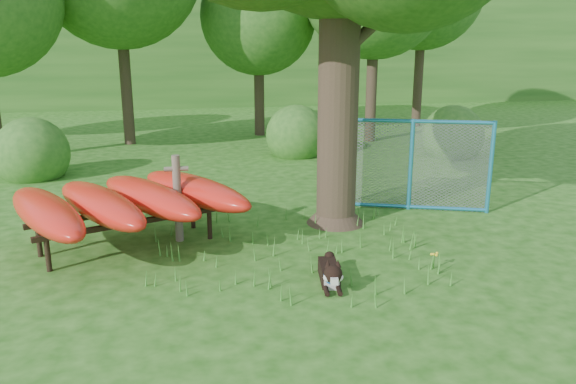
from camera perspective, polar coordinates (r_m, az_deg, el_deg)
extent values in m
plane|color=#1D5310|center=(7.95, 0.28, -9.27)|extent=(80.00, 80.00, 0.00)
cylinder|color=#33261C|center=(10.03, 5.20, 12.36)|extent=(0.76, 0.76, 5.64)
cone|color=#33261C|center=(10.45, 4.87, -1.66)|extent=(1.14, 1.14, 0.56)
cylinder|color=#33261C|center=(10.27, 9.03, 16.71)|extent=(1.55, 0.81, 1.20)
cylinder|color=brown|center=(9.54, -11.14, -0.67)|extent=(0.14, 0.14, 1.48)
cylinder|color=brown|center=(9.41, -11.30, 2.33)|extent=(0.40, 0.08, 0.08)
cylinder|color=black|center=(8.97, -23.21, -5.93)|extent=(0.10, 0.10, 0.50)
cylinder|color=black|center=(9.68, -7.97, -3.32)|extent=(0.10, 0.10, 0.50)
cylinder|color=black|center=(9.63, -23.97, -4.62)|extent=(0.10, 0.10, 0.50)
cylinder|color=black|center=(10.29, -9.64, -2.28)|extent=(0.10, 0.10, 0.50)
cube|color=black|center=(9.16, -15.40, -3.02)|extent=(2.81, 1.19, 0.08)
cube|color=black|center=(9.80, -16.67, -1.94)|extent=(2.81, 1.19, 0.08)
ellipsoid|color=red|center=(9.15, -23.35, -1.92)|extent=(1.94, 3.00, 0.48)
ellipsoid|color=red|center=(9.30, -18.52, -1.19)|extent=(2.02, 2.98, 0.48)
ellipsoid|color=red|center=(9.52, -13.89, -0.48)|extent=(2.10, 2.95, 0.48)
ellipsoid|color=red|center=(9.79, -9.49, 0.19)|extent=(2.18, 2.92, 0.48)
cube|color=black|center=(8.03, 4.18, -8.15)|extent=(0.35, 0.70, 0.23)
cube|color=silver|center=(7.77, 4.42, -9.04)|extent=(0.23, 0.17, 0.21)
sphere|color=black|center=(7.54, 4.61, -8.31)|extent=(0.25, 0.25, 0.25)
cube|color=silver|center=(7.45, 4.71, -8.93)|extent=(0.12, 0.15, 0.09)
sphere|color=silver|center=(7.53, 4.03, -8.65)|extent=(0.12, 0.12, 0.12)
sphere|color=silver|center=(7.55, 5.20, -8.62)|extent=(0.12, 0.12, 0.12)
cone|color=black|center=(7.52, 4.08, -7.27)|extent=(0.12, 0.13, 0.12)
cone|color=black|center=(7.53, 5.10, -7.24)|extent=(0.09, 0.11, 0.12)
cylinder|color=black|center=(7.66, 3.89, -9.89)|extent=(0.11, 0.30, 0.07)
cylinder|color=black|center=(7.68, 5.19, -9.85)|extent=(0.11, 0.30, 0.07)
sphere|color=black|center=(8.34, 4.23, -6.55)|extent=(0.15, 0.15, 0.15)
torus|color=blue|center=(7.64, 4.53, -8.48)|extent=(0.25, 0.11, 0.24)
cylinder|color=#298BC0|center=(11.41, 4.72, 3.02)|extent=(0.10, 0.10, 1.82)
cylinder|color=#298BC0|center=(11.39, 12.36, 2.70)|extent=(0.10, 0.10, 1.82)
cylinder|color=#298BC0|center=(11.57, 19.89, 2.33)|extent=(0.10, 0.10, 1.82)
cylinder|color=#298BC0|center=(11.24, 12.61, 7.04)|extent=(2.86, 1.15, 0.07)
cylinder|color=#298BC0|center=(11.60, 12.12, -1.46)|extent=(2.86, 1.15, 0.07)
plane|color=gray|center=(11.39, 12.36, 2.70)|extent=(2.84, 1.08, 3.04)
cylinder|color=#438E2E|center=(8.67, 14.60, -6.84)|extent=(0.02, 0.02, 0.23)
sphere|color=yellow|center=(8.63, 14.65, -6.15)|extent=(0.04, 0.04, 0.04)
sphere|color=yellow|center=(8.66, 14.90, -6.02)|extent=(0.04, 0.04, 0.04)
sphere|color=yellow|center=(8.66, 14.37, -6.14)|extent=(0.04, 0.04, 0.04)
sphere|color=yellow|center=(8.61, 14.85, -6.22)|extent=(0.04, 0.04, 0.04)
sphere|color=yellow|center=(8.60, 14.54, -6.14)|extent=(0.04, 0.04, 0.04)
cylinder|color=#33261C|center=(19.18, -16.28, 12.48)|extent=(0.36, 0.36, 5.25)
cylinder|color=#33261C|center=(20.36, -2.96, 11.17)|extent=(0.36, 0.36, 3.85)
sphere|color=#2B601F|center=(20.34, -3.04, 17.37)|extent=(4.00, 4.00, 4.00)
cylinder|color=#33261C|center=(19.24, 8.54, 12.17)|extent=(0.36, 0.36, 4.76)
cylinder|color=#33261C|center=(23.14, 13.18, 12.57)|extent=(0.36, 0.36, 4.90)
sphere|color=#2B601F|center=(15.38, -24.32, 1.37)|extent=(1.80, 1.80, 1.80)
sphere|color=#2B601F|center=(17.38, 16.24, 3.54)|extent=(1.80, 1.80, 1.80)
sphere|color=#2B601F|center=(16.79, 0.83, 3.75)|extent=(1.80, 1.80, 1.80)
cube|color=#2B601F|center=(35.13, -9.18, 14.35)|extent=(80.00, 12.00, 6.00)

